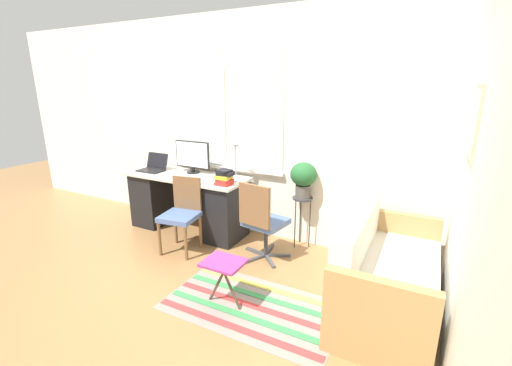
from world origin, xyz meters
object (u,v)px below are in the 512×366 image
laptop (153,167)px  potted_plant (303,177)px  desk_lamp (235,158)px  folding_stool (224,267)px  monitor (192,156)px  plant_stand (302,204)px  keyboard (182,176)px  office_chair_swivel (262,220)px  book_stack (224,178)px  couch_loveseat (384,278)px  mouse (199,178)px  desk_chair_wooden (182,212)px

laptop → potted_plant: size_ratio=0.83×
desk_lamp → folding_stool: desk_lamp is taller
potted_plant → monitor: bearing=-175.5°
laptop → plant_stand: laptop is taller
keyboard → office_chair_swivel: bearing=-8.3°
book_stack → couch_loveseat: bearing=-13.0°
mouse → plant_stand: bearing=17.0°
desk_lamp → laptop: bearing=-175.3°
monitor → couch_loveseat: size_ratio=0.36×
laptop → folding_stool: size_ratio=0.80×
mouse → couch_loveseat: couch_loveseat is taller
couch_loveseat → potted_plant: size_ratio=3.45×
book_stack → plant_stand: size_ratio=0.34×
desk_chair_wooden → folding_stool: size_ratio=1.98×
laptop → office_chair_swivel: size_ratio=0.38×
book_stack → folding_stool: (0.62, -1.00, -0.47)m
keyboard → mouse: mouse is taller
monitor → mouse: (0.28, -0.25, -0.20)m
desk_chair_wooden → office_chair_swivel: size_ratio=0.95×
potted_plant → desk_chair_wooden: bearing=-148.9°
monitor → folding_stool: 1.91m
couch_loveseat → folding_stool: (-1.24, -0.57, 0.07)m
laptop → keyboard: (0.55, -0.07, -0.04)m
potted_plant → mouse: bearing=-163.0°
keyboard → potted_plant: bearing=13.1°
couch_loveseat → desk_chair_wooden: bearing=87.2°
monitor → mouse: 0.42m
office_chair_swivel → couch_loveseat: 1.35m
laptop → desk_chair_wooden: 1.01m
monitor → mouse: bearing=-42.3°
book_stack → desk_chair_wooden: size_ratio=0.24×
laptop → desk_chair_wooden: bearing=-28.6°
monitor → desk_chair_wooden: (0.28, -0.61, -0.52)m
book_stack → potted_plant: bearing=26.3°
monitor → laptop: bearing=-164.6°
monitor → keyboard: bearing=-89.7°
laptop → desk_chair_wooden: laptop is taller
laptop → desk_chair_wooden: (0.83, -0.45, -0.35)m
laptop → office_chair_swivel: bearing=-8.1°
mouse → plant_stand: 1.28m
couch_loveseat → plant_stand: size_ratio=2.34×
office_chair_swivel → couch_loveseat: (1.31, -0.31, -0.16)m
monitor → mouse: size_ratio=6.78×
monitor → plant_stand: (1.48, 0.12, -0.45)m
monitor → book_stack: 0.74m
office_chair_swivel → plant_stand: office_chair_swivel is taller
couch_loveseat → potted_plant: bearing=51.4°
laptop → mouse: (0.83, -0.10, -0.03)m
desk_lamp → office_chair_swivel: 0.85m
book_stack → folding_stool: 1.27m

